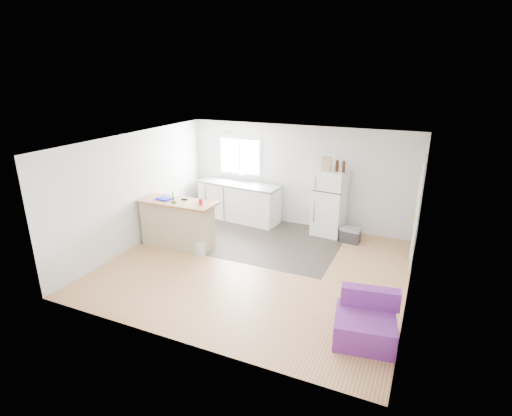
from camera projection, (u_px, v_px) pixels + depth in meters
The scene contains 19 objects.
room at pixel (256, 208), 7.31m from camera, with size 5.51×5.01×2.41m.
vinyl_zone at pixel (249, 237), 9.06m from camera, with size 4.05×2.50×0.00m, color #342E27.
window at pixel (240, 156), 9.94m from camera, with size 1.18×0.06×0.98m.
interior_door at pixel (418, 211), 7.65m from camera, with size 0.11×0.92×2.10m.
ceiling_fixture at pixel (227, 131), 8.43m from camera, with size 0.30×0.30×0.07m, color white.
kitchen_cabinets at pixel (239, 201), 9.97m from camera, with size 2.18×0.87×1.24m.
peninsula at pixel (178, 223), 8.44m from camera, with size 1.66×0.66×1.02m.
refrigerator at pixel (329, 203), 9.00m from camera, with size 0.72×0.69×1.50m.
cooler at pixel (350, 235), 8.74m from camera, with size 0.45×0.33×0.32m.
purple_seat at pixel (365, 323), 5.56m from camera, with size 0.93×0.89×0.67m.
cleaner_jug at pixel (200, 249), 8.10m from camera, with size 0.18×0.15×0.35m.
mop at pixel (173, 238), 8.42m from camera, with size 0.24×0.36×1.28m.
red_cup at pixel (201, 202), 8.04m from camera, with size 0.08×0.08×0.12m, color red.
blue_tray at pixel (164, 199), 8.36m from camera, with size 0.30×0.22×0.04m, color #151DC8.
tool_a at pixel (185, 199), 8.33m from camera, with size 0.14×0.05×0.03m, color black.
tool_b at pixel (174, 202), 8.14m from camera, with size 0.10×0.04×0.03m, color black.
cardboard_box at pixel (326, 164), 8.69m from camera, with size 0.20×0.10×0.30m, color tan.
bottle_left at pixel (337, 166), 8.61m from camera, with size 0.07×0.07×0.25m, color #361909.
bottle_right at pixel (344, 167), 8.56m from camera, with size 0.07×0.07×0.25m, color #361909.
Camera 1 is at (2.83, -6.30, 3.58)m, focal length 28.00 mm.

